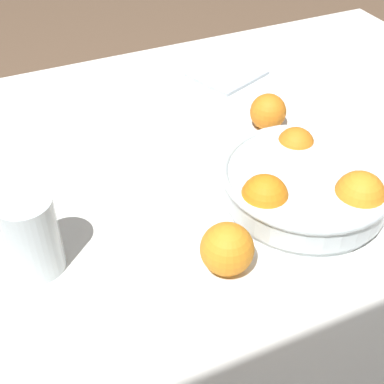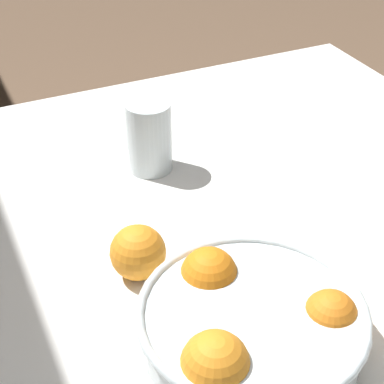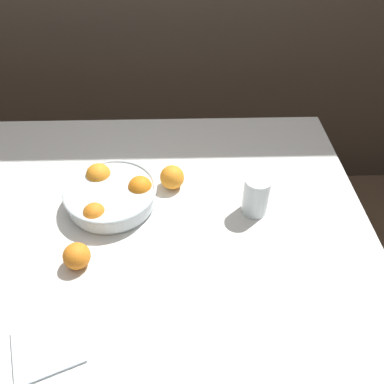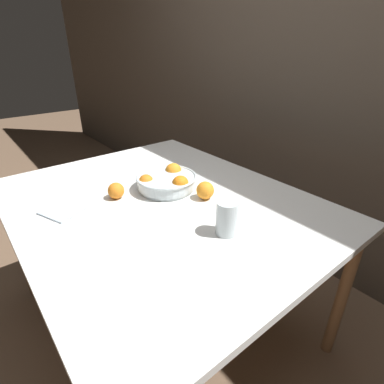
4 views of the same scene
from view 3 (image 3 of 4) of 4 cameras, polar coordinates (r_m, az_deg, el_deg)
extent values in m
plane|color=brown|center=(1.76, -6.10, -21.09)|extent=(12.00, 12.00, 0.00)
cube|color=white|center=(1.15, -8.75, -5.45)|extent=(1.43, 1.16, 0.03)
cylinder|color=#936B47|center=(1.94, -25.70, -0.94)|extent=(0.05, 0.05, 0.71)
cylinder|color=#936B47|center=(1.84, 14.69, -0.24)|extent=(0.05, 0.05, 0.71)
cylinder|color=silver|center=(1.21, -11.96, -1.54)|extent=(0.26, 0.26, 0.02)
cylinder|color=silver|center=(1.19, -12.18, -0.46)|extent=(0.27, 0.27, 0.05)
torus|color=silver|center=(1.17, -12.34, 0.37)|extent=(0.29, 0.29, 0.01)
sphere|color=orange|center=(1.17, -7.90, 0.63)|extent=(0.08, 0.08, 0.08)
sphere|color=orange|center=(1.24, -14.04, 2.44)|extent=(0.08, 0.08, 0.08)
sphere|color=orange|center=(1.13, -14.61, -3.20)|extent=(0.07, 0.07, 0.07)
cylinder|color=#F4A314|center=(1.15, 9.58, -1.35)|extent=(0.07, 0.07, 0.09)
cylinder|color=silver|center=(1.14, 9.70, -0.57)|extent=(0.08, 0.08, 0.13)
sphere|color=orange|center=(1.05, -17.16, -9.29)|extent=(0.07, 0.07, 0.07)
sphere|color=orange|center=(1.22, -3.05, 2.25)|extent=(0.08, 0.08, 0.08)
cube|color=silver|center=(0.98, -21.11, -21.15)|extent=(0.19, 0.18, 0.01)
camera|label=1|loc=(1.43, 9.23, 33.37)|focal=50.00mm
camera|label=2|loc=(1.35, -37.13, 27.00)|focal=60.00mm
camera|label=4|loc=(0.88, 72.72, -3.43)|focal=28.00mm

